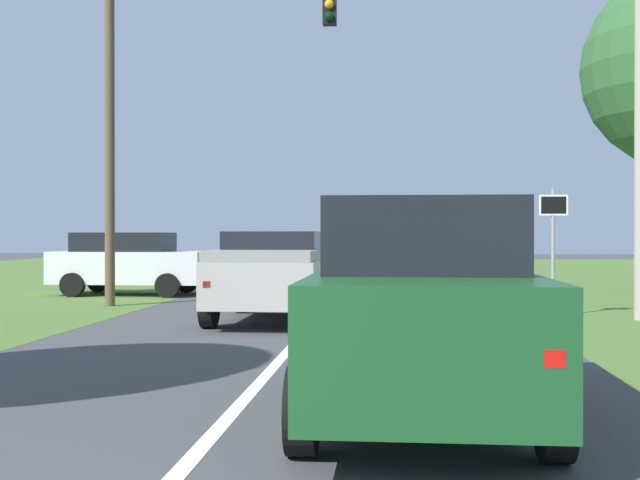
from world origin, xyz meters
name	(u,v)px	position (x,y,z in m)	size (l,w,h in m)	color
ground_plane	(291,348)	(0.00, 9.40, 0.00)	(120.00, 120.00, 0.00)	#424244
red_suv_near	(420,304)	(1.83, 5.01, 1.08)	(2.19, 4.77, 2.07)	#194C23
pickup_truck_lead	(275,274)	(-0.80, 13.15, 0.95)	(2.36, 4.85, 1.81)	#B7B2A8
traffic_light	(167,86)	(-3.87, 16.04, 5.34)	(6.09, 0.40, 8.32)	brown
keep_moving_sign	(553,235)	(4.96, 14.49, 1.73)	(0.60, 0.09, 2.72)	gray
crossing_suv_far	(130,262)	(-6.01, 19.64, 0.95)	(4.42, 2.20, 1.80)	silver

